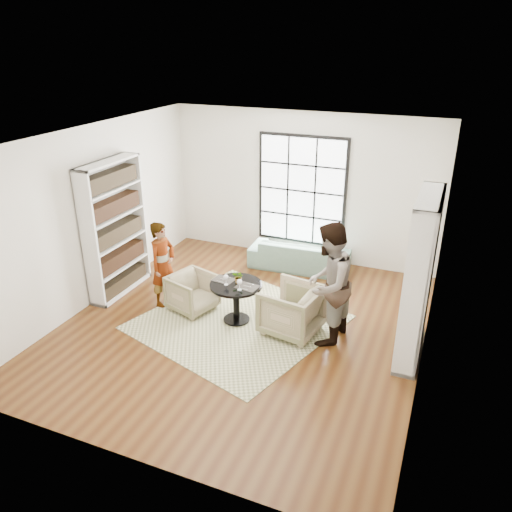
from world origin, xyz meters
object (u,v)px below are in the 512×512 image
at_px(armchair_right, 291,310).
at_px(flower_centerpiece, 239,277).
at_px(person_right, 328,284).
at_px(sofa, 299,255).
at_px(pedestal_table, 236,294).
at_px(wine_glass_right, 239,282).
at_px(person_left, 163,264).
at_px(armchair_left, 193,293).
at_px(wine_glass_left, 226,277).

xyz_separation_m(armchair_right, flower_centerpiece, (-0.91, 0.03, 0.39)).
bearing_deg(person_right, sofa, -146.49).
distance_m(pedestal_table, armchair_right, 0.94).
bearing_deg(person_right, pedestal_table, -81.99).
relative_size(armchair_right, wine_glass_right, 4.63).
xyz_separation_m(person_left, person_right, (2.86, -0.03, 0.20)).
height_order(pedestal_table, sofa, pedestal_table).
xyz_separation_m(sofa, person_right, (1.16, -2.32, 0.66)).
distance_m(sofa, flower_centerpiece, 2.35).
height_order(sofa, flower_centerpiece, flower_centerpiece).
relative_size(sofa, flower_centerpiece, 9.58).
bearing_deg(pedestal_table, armchair_right, 1.76).
xyz_separation_m(armchair_left, flower_centerpiece, (0.86, -0.00, 0.45)).
bearing_deg(person_left, pedestal_table, -84.53).
distance_m(armchair_left, flower_centerpiece, 0.97).
bearing_deg(flower_centerpiece, person_right, -1.23).
xyz_separation_m(person_left, wine_glass_left, (1.25, -0.14, 0.05)).
bearing_deg(sofa, armchair_right, 101.42).
height_order(person_right, wine_glass_right, person_right).
bearing_deg(person_left, flower_centerpiece, -82.05).
xyz_separation_m(pedestal_table, armchair_left, (-0.83, 0.06, -0.17)).
bearing_deg(person_left, wine_glass_right, -90.25).
height_order(armchair_left, person_left, person_left).
height_order(person_left, flower_centerpiece, person_left).
relative_size(armchair_left, flower_centerpiece, 3.46).
bearing_deg(wine_glass_left, pedestal_table, 30.66).
height_order(wine_glass_right, flower_centerpiece, flower_centerpiece).
xyz_separation_m(sofa, wine_glass_left, (-0.46, -2.42, 0.52)).
distance_m(sofa, armchair_right, 2.40).
distance_m(armchair_left, armchair_right, 1.77).
distance_m(sofa, person_right, 2.67).
bearing_deg(wine_glass_right, person_right, 7.93).
bearing_deg(pedestal_table, flower_centerpiece, 70.65).
bearing_deg(armchair_right, person_left, -81.32).
bearing_deg(armchair_right, armchair_left, -81.57).
height_order(wine_glass_left, wine_glass_right, wine_glass_right).
height_order(armchair_left, armchair_right, armchair_right).
bearing_deg(armchair_left, sofa, -9.38).
relative_size(wine_glass_left, wine_glass_right, 0.96).
bearing_deg(armchair_left, pedestal_table, -76.66).
bearing_deg(pedestal_table, person_right, 1.10).
xyz_separation_m(person_right, wine_glass_right, (-1.35, -0.19, -0.14)).
relative_size(person_left, person_right, 0.79).
distance_m(armchair_right, person_left, 2.34).
xyz_separation_m(armchair_right, person_left, (-2.31, 0.03, 0.36)).
relative_size(person_left, wine_glass_right, 8.08).
relative_size(armchair_left, person_left, 0.47).
relative_size(pedestal_table, armchair_left, 1.19).
bearing_deg(sofa, person_left, 49.94).
bearing_deg(wine_glass_left, sofa, 79.35).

